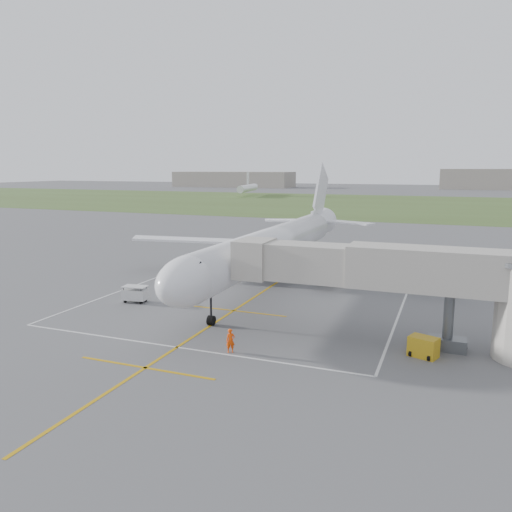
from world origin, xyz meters
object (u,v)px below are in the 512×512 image
at_px(ramp_worker_wing, 229,275).
at_px(baggage_cart, 135,294).
at_px(airliner, 274,245).
at_px(jet_bridge, 416,282).
at_px(ramp_worker_nose, 230,341).
at_px(gpu_unit, 423,347).

bearing_deg(ramp_worker_wing, baggage_cart, 125.76).
distance_m(airliner, baggage_cart, 15.63).
relative_size(airliner, baggage_cart, 19.31).
bearing_deg(jet_bridge, baggage_cart, 173.91).
xyz_separation_m(airliner, ramp_worker_nose, (3.98, -20.23, -3.55)).
xyz_separation_m(airliner, gpu_unit, (16.52, -16.18, -3.71)).
bearing_deg(jet_bridge, airliner, 137.81).
height_order(jet_bridge, gpu_unit, jet_bridge).
xyz_separation_m(baggage_cart, ramp_worker_nose, (13.93, -8.72, 0.04)).
bearing_deg(baggage_cart, ramp_worker_nose, -39.65).
relative_size(airliner, ramp_worker_nose, 27.72).
distance_m(airliner, ramp_worker_nose, 20.93).
bearing_deg(baggage_cart, jet_bridge, -13.68).
bearing_deg(airliner, jet_bridge, -42.19).
bearing_deg(gpu_unit, jet_bridge, 132.63).
bearing_deg(jet_bridge, ramp_worker_nose, -152.99).
bearing_deg(ramp_worker_wing, jet_bridge, -151.50).
bearing_deg(ramp_worker_nose, ramp_worker_wing, 80.80).
bearing_deg(airliner, baggage_cart, -130.82).
bearing_deg(ramp_worker_wing, gpu_unit, -154.09).
bearing_deg(ramp_worker_wing, airliner, -107.58).
bearing_deg(baggage_cart, gpu_unit, -17.60).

